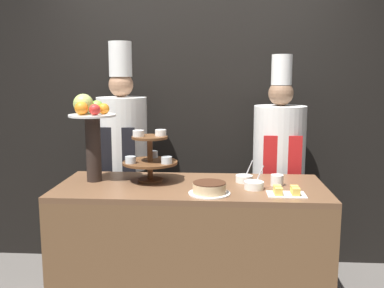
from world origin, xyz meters
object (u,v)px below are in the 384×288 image
(cup_white, at_px, (277,180))
(serving_bowl_far, at_px, (244,179))
(chef_left, at_px, (123,154))
(cake_round, at_px, (209,188))
(tiered_stand, at_px, (150,156))
(serving_bowl_near, at_px, (254,185))
(chef_center_left, at_px, (279,163))
(fruit_pedestal, at_px, (91,126))
(cake_square_tray, at_px, (286,192))

(cup_white, bearing_deg, serving_bowl_far, 159.10)
(chef_left, bearing_deg, cake_round, -49.62)
(tiered_stand, relative_size, cup_white, 4.52)
(tiered_stand, distance_m, chef_left, 0.64)
(serving_bowl_near, distance_m, chef_center_left, 0.75)
(fruit_pedestal, height_order, cup_white, fruit_pedestal)
(cake_round, height_order, chef_left, chef_left)
(tiered_stand, relative_size, serving_bowl_far, 2.46)
(tiered_stand, distance_m, fruit_pedestal, 0.43)
(fruit_pedestal, height_order, cake_round, fruit_pedestal)
(tiered_stand, xyz_separation_m, cake_round, (0.40, -0.28, -0.14))
(cake_round, xyz_separation_m, serving_bowl_near, (0.27, 0.13, -0.01))
(serving_bowl_near, bearing_deg, tiered_stand, 167.06)
(cup_white, distance_m, serving_bowl_far, 0.22)
(serving_bowl_near, distance_m, serving_bowl_far, 0.18)
(tiered_stand, height_order, cake_round, tiered_stand)
(cup_white, bearing_deg, chef_left, 151.62)
(tiered_stand, distance_m, cup_white, 0.84)
(fruit_pedestal, bearing_deg, cake_round, -19.15)
(serving_bowl_near, height_order, chef_left, chef_left)
(serving_bowl_far, distance_m, chef_left, 1.07)
(cup_white, xyz_separation_m, serving_bowl_far, (-0.20, 0.08, -0.01))
(cake_square_tray, bearing_deg, tiered_stand, 162.01)
(cake_square_tray, xyz_separation_m, serving_bowl_near, (-0.18, 0.12, 0.01))
(chef_center_left, bearing_deg, chef_left, 180.00)
(fruit_pedestal, bearing_deg, tiered_stand, 1.44)
(cake_round, xyz_separation_m, cup_white, (0.42, 0.22, 0.00))
(tiered_stand, height_order, cake_square_tray, tiered_stand)
(cake_round, xyz_separation_m, serving_bowl_far, (0.22, 0.30, -0.01))
(chef_center_left, bearing_deg, serving_bowl_far, -118.96)
(tiered_stand, relative_size, serving_bowl_near, 2.42)
(cake_square_tray, bearing_deg, serving_bowl_near, 145.83)
(cake_square_tray, bearing_deg, fruit_pedestal, 167.84)
(fruit_pedestal, height_order, chef_center_left, chef_center_left)
(chef_left, xyz_separation_m, chef_center_left, (1.22, -0.00, -0.06))
(chef_left, bearing_deg, cup_white, -28.38)
(fruit_pedestal, relative_size, serving_bowl_near, 3.84)
(fruit_pedestal, relative_size, cake_round, 2.31)
(fruit_pedestal, distance_m, serving_bowl_near, 1.12)
(serving_bowl_far, xyz_separation_m, chef_center_left, (0.30, 0.53, -0.00))
(cake_round, xyz_separation_m, chef_center_left, (0.52, 0.83, -0.01))
(cake_round, height_order, chef_center_left, chef_center_left)
(fruit_pedestal, xyz_separation_m, chef_center_left, (1.30, 0.56, -0.35))
(cake_round, relative_size, chef_left, 0.13)
(tiered_stand, bearing_deg, chef_left, 119.34)
(cake_square_tray, height_order, chef_left, chef_left)
(cake_square_tray, xyz_separation_m, chef_center_left, (0.06, 0.83, 0.00))
(tiered_stand, xyz_separation_m, serving_bowl_near, (0.67, -0.15, -0.14))
(fruit_pedestal, xyz_separation_m, serving_bowl_near, (1.06, -0.14, -0.35))
(serving_bowl_far, bearing_deg, cup_white, -20.90)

